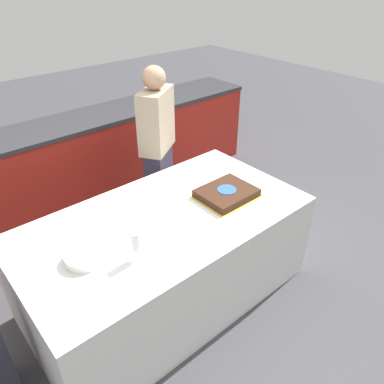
{
  "coord_description": "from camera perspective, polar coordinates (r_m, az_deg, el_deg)",
  "views": [
    {
      "loc": [
        -1.21,
        -1.71,
        2.25
      ],
      "look_at": [
        0.26,
        0.0,
        0.84
      ],
      "focal_mm": 35.0,
      "sensor_mm": 36.0,
      "label": 1
    }
  ],
  "objects": [
    {
      "name": "person_cutting_cake",
      "position": [
        3.35,
        -5.22,
        6.16
      ],
      "size": [
        0.44,
        0.39,
        1.54
      ],
      "rotation": [
        0.0,
        0.0,
        -2.55
      ],
      "color": "#383347",
      "rests_on": "ground_plane"
    },
    {
      "name": "plate_stack",
      "position": [
        2.32,
        -16.06,
        -9.45
      ],
      "size": [
        0.23,
        0.23,
        0.05
      ],
      "color": "white",
      "rests_on": "dining_table"
    },
    {
      "name": "dining_table",
      "position": [
        2.82,
        -4.03,
        -9.92
      ],
      "size": [
        2.02,
        1.09,
        0.74
      ],
      "color": "silver",
      "rests_on": "ground_plane"
    },
    {
      "name": "wine_glass",
      "position": [
        2.19,
        -8.58,
        -7.58
      ],
      "size": [
        0.06,
        0.06,
        0.19
      ],
      "color": "white",
      "rests_on": "dining_table"
    },
    {
      "name": "cake",
      "position": [
        2.79,
        5.29,
        -0.18
      ],
      "size": [
        0.44,
        0.37,
        0.06
      ],
      "color": "gold",
      "rests_on": "dining_table"
    },
    {
      "name": "back_counter",
      "position": [
        3.97,
        -18.41,
        3.58
      ],
      "size": [
        4.4,
        0.58,
        0.92
      ],
      "color": "#A82319",
      "rests_on": "ground_plane"
    },
    {
      "name": "side_plate_near_cake",
      "position": [
        2.99,
        1.01,
        1.75
      ],
      "size": [
        0.19,
        0.19,
        0.0
      ],
      "color": "white",
      "rests_on": "dining_table"
    },
    {
      "name": "ground_plane",
      "position": [
        3.08,
        -3.76,
        -15.01
      ],
      "size": [
        14.0,
        14.0,
        0.0
      ],
      "primitive_type": "plane",
      "color": "#424247"
    }
  ]
}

